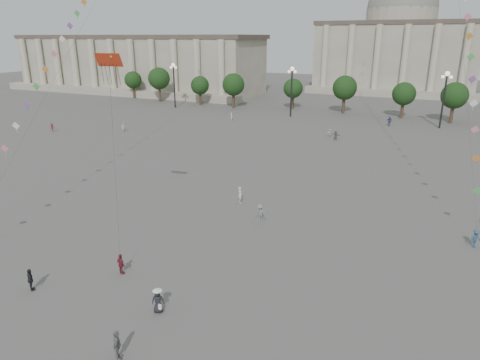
% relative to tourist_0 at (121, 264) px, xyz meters
% --- Properties ---
extents(ground, '(360.00, 360.00, 0.00)m').
position_rel_tourist_0_xyz_m(ground, '(5.37, -1.93, -0.80)').
color(ground, '#555350').
rests_on(ground, ground).
extents(hall_west, '(84.00, 26.22, 17.20)m').
position_rel_tourist_0_xyz_m(hall_west, '(-69.63, 91.97, 7.62)').
color(hall_west, gray).
rests_on(hall_west, ground).
extents(hall_central, '(48.30, 34.30, 35.50)m').
position_rel_tourist_0_xyz_m(hall_central, '(5.37, 127.29, 13.43)').
color(hall_central, gray).
rests_on(hall_central, ground).
extents(tree_row, '(137.12, 5.12, 8.00)m').
position_rel_tourist_0_xyz_m(tree_row, '(5.37, 76.07, 4.59)').
color(tree_row, '#35241A').
rests_on(tree_row, ground).
extents(lamp_post_far_west, '(2.00, 0.90, 10.65)m').
position_rel_tourist_0_xyz_m(lamp_post_far_west, '(-39.63, 68.07, 6.55)').
color(lamp_post_far_west, '#262628').
rests_on(lamp_post_far_west, ground).
extents(lamp_post_mid_west, '(2.00, 0.90, 10.65)m').
position_rel_tourist_0_xyz_m(lamp_post_mid_west, '(-9.63, 68.07, 6.55)').
color(lamp_post_mid_west, '#262628').
rests_on(lamp_post_mid_west, ground).
extents(lamp_post_mid_east, '(2.00, 0.90, 10.65)m').
position_rel_tourist_0_xyz_m(lamp_post_mid_east, '(20.37, 68.07, 6.55)').
color(lamp_post_mid_east, '#262628').
rests_on(lamp_post_mid_east, ground).
extents(person_crowd_0, '(1.13, 0.52, 1.89)m').
position_rel_tourist_0_xyz_m(person_crowd_0, '(11.34, 66.07, 0.14)').
color(person_crowd_0, navy).
rests_on(person_crowd_0, ground).
extents(person_crowd_1, '(1.10, 1.04, 1.79)m').
position_rel_tourist_0_xyz_m(person_crowd_1, '(-32.77, 40.17, 0.09)').
color(person_crowd_1, white).
rests_on(person_crowd_1, ground).
extents(person_crowd_2, '(0.97, 1.14, 1.53)m').
position_rel_tourist_0_xyz_m(person_crowd_2, '(-44.59, 34.48, -0.04)').
color(person_crowd_2, maroon).
rests_on(person_crowd_2, ground).
extents(person_crowd_4, '(1.27, 1.30, 1.48)m').
position_rel_tourist_0_xyz_m(person_crowd_4, '(3.13, 51.35, -0.06)').
color(person_crowd_4, silver).
rests_on(person_crowd_4, ground).
extents(person_crowd_6, '(1.22, 0.83, 1.75)m').
position_rel_tourist_0_xyz_m(person_crowd_6, '(5.73, 13.03, 0.07)').
color(person_crowd_6, slate).
rests_on(person_crowd_6, ground).
extents(person_crowd_10, '(0.68, 0.76, 1.74)m').
position_rel_tourist_0_xyz_m(person_crowd_10, '(-19.10, 57.90, 0.06)').
color(person_crowd_10, silver).
rests_on(person_crowd_10, ground).
extents(person_crowd_12, '(1.58, 1.08, 1.64)m').
position_rel_tourist_0_xyz_m(person_crowd_12, '(4.51, 49.81, 0.01)').
color(person_crowd_12, slate).
rests_on(person_crowd_12, ground).
extents(person_crowd_13, '(0.76, 0.76, 1.78)m').
position_rel_tourist_0_xyz_m(person_crowd_13, '(1.96, 16.65, 0.09)').
color(person_crowd_13, silver).
rests_on(person_crowd_13, ground).
extents(tourist_0, '(1.02, 0.69, 1.61)m').
position_rel_tourist_0_xyz_m(tourist_0, '(0.00, 0.00, 0.00)').
color(tourist_0, maroon).
rests_on(tourist_0, ground).
extents(tourist_1, '(1.03, 0.83, 1.64)m').
position_rel_tourist_0_xyz_m(tourist_1, '(-4.23, -4.34, 0.01)').
color(tourist_1, black).
rests_on(tourist_1, ground).
extents(tourist_3, '(0.93, 1.11, 1.77)m').
position_rel_tourist_0_xyz_m(tourist_3, '(5.63, -7.08, 0.08)').
color(tourist_3, slate).
rests_on(tourist_3, ground).
extents(kite_flyer_1, '(1.14, 1.13, 1.58)m').
position_rel_tourist_0_xyz_m(kite_flyer_1, '(23.94, 15.75, -0.01)').
color(kite_flyer_1, '#2E4A67').
rests_on(kite_flyer_1, ground).
extents(hat_person, '(0.95, 0.83, 1.69)m').
position_rel_tourist_0_xyz_m(hat_person, '(5.19, -2.70, 0.06)').
color(hat_person, black).
rests_on(hat_person, ground).
extents(dragon_kite, '(3.09, 3.00, 14.89)m').
position_rel_tourist_0_xyz_m(dragon_kite, '(-3.86, 5.16, 13.42)').
color(dragon_kite, '#AB2A12').
rests_on(dragon_kite, ground).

